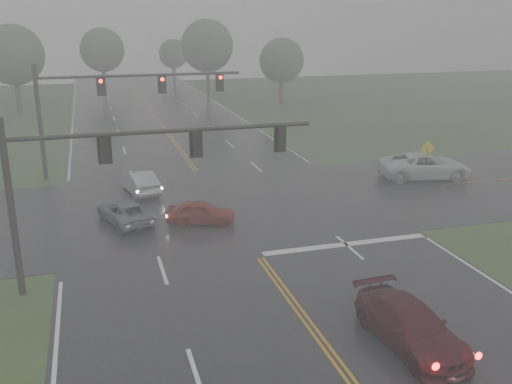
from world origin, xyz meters
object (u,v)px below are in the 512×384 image
object	(u,v)px
sedan_silver	(140,192)
signal_gantry_far	(104,97)
sedan_maroon	(409,345)
car_grey	(126,223)
sedan_red	(201,223)
signal_gantry_near	(109,167)
pickup_white	(424,178)

from	to	relation	value
sedan_silver	signal_gantry_far	distance (m)	7.45
sedan_maroon	signal_gantry_far	distance (m)	27.17
car_grey	signal_gantry_far	bearing A→B (deg)	-106.09
sedan_maroon	signal_gantry_far	bearing A→B (deg)	105.04
sedan_red	signal_gantry_near	distance (m)	9.11
sedan_red	signal_gantry_far	xyz separation A→B (m)	(-4.22, 11.46, 5.44)
sedan_silver	pickup_white	xyz separation A→B (m)	(19.11, -2.15, 0.00)
sedan_red	signal_gantry_far	distance (m)	13.37
sedan_maroon	pickup_white	world-z (taller)	pickup_white
pickup_white	signal_gantry_far	bearing A→B (deg)	81.99
sedan_red	pickup_white	distance (m)	17.07
car_grey	pickup_white	size ratio (longest dim) A/B	0.69
sedan_red	sedan_silver	bearing A→B (deg)	39.83
sedan_maroon	signal_gantry_near	size ratio (longest dim) A/B	0.40
car_grey	signal_gantry_far	world-z (taller)	signal_gantry_far
signal_gantry_near	signal_gantry_far	xyz separation A→B (m)	(0.52, 17.42, 0.43)
sedan_maroon	signal_gantry_far	size ratio (longest dim) A/B	0.36
pickup_white	signal_gantry_far	xyz separation A→B (m)	(-20.69, 6.99, 5.44)
sedan_silver	car_grey	xyz separation A→B (m)	(-1.26, -5.36, 0.00)
pickup_white	car_grey	bearing A→B (deg)	109.64
pickup_white	sedan_red	bearing A→B (deg)	115.85
sedan_red	signal_gantry_near	world-z (taller)	signal_gantry_near
sedan_maroon	car_grey	distance (m)	17.14
sedan_red	sedan_silver	distance (m)	7.12
signal_gantry_far	sedan_red	bearing A→B (deg)	-69.78
signal_gantry_near	signal_gantry_far	size ratio (longest dim) A/B	0.89
sedan_red	pickup_white	world-z (taller)	pickup_white
car_grey	pickup_white	distance (m)	20.62
sedan_silver	signal_gantry_near	world-z (taller)	signal_gantry_near
sedan_silver	signal_gantry_near	bearing A→B (deg)	68.05
sedan_maroon	sedan_red	world-z (taller)	sedan_maroon
sedan_red	car_grey	bearing A→B (deg)	90.33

